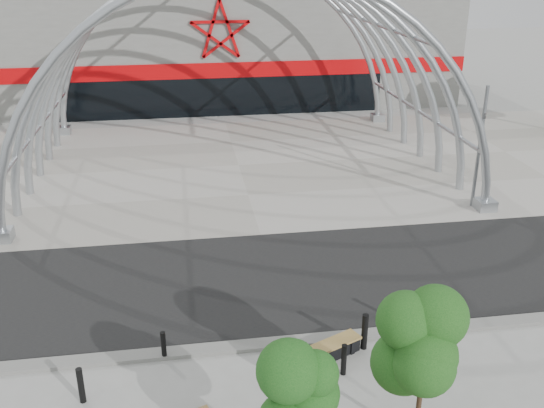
# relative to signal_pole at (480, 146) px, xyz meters

# --- Properties ---
(ground) EXTENTS (140.00, 140.00, 0.00)m
(ground) POSITION_rel_signal_pole_xyz_m (-9.64, -8.50, -2.81)
(ground) COLOR #989792
(ground) RESTS_ON ground
(road) EXTENTS (140.00, 7.00, 0.02)m
(road) POSITION_rel_signal_pole_xyz_m (-9.64, -5.00, -2.80)
(road) COLOR black
(road) RESTS_ON ground
(forecourt) EXTENTS (60.00, 17.00, 0.04)m
(forecourt) POSITION_rel_signal_pole_xyz_m (-9.64, 7.00, -2.79)
(forecourt) COLOR #A39D92
(forecourt) RESTS_ON ground
(kerb) EXTENTS (60.00, 0.50, 0.12)m
(kerb) POSITION_rel_signal_pole_xyz_m (-9.64, -8.75, -2.75)
(kerb) COLOR slate
(kerb) RESTS_ON ground
(arena_building) EXTENTS (34.00, 15.24, 8.00)m
(arena_building) POSITION_rel_signal_pole_xyz_m (-9.64, 24.95, 1.18)
(arena_building) COLOR slate
(arena_building) RESTS_ON ground
(vault_canopy) EXTENTS (20.80, 15.80, 20.36)m
(vault_canopy) POSITION_rel_signal_pole_xyz_m (-9.64, 7.00, -2.79)
(vault_canopy) COLOR #9FA4A9
(vault_canopy) RESTS_ON ground
(signal_pole) EXTENTS (0.30, 0.76, 5.37)m
(signal_pole) POSITION_rel_signal_pole_xyz_m (0.00, 0.00, 0.00)
(signal_pole) COLOR slate
(signal_pole) RESTS_ON ground
(street_tree_0) EXTENTS (1.46, 1.46, 3.34)m
(street_tree_0) POSITION_rel_signal_pole_xyz_m (-10.42, -13.62, -0.41)
(street_tree_0) COLOR black
(street_tree_0) RESTS_ON ground
(street_tree_1) EXTENTS (1.50, 1.50, 3.55)m
(street_tree_1) POSITION_rel_signal_pole_xyz_m (-7.58, -12.84, -0.25)
(street_tree_1) COLOR #301F12
(street_tree_1) RESTS_ON ground
(bench_1) EXTENTS (2.26, 1.39, 0.47)m
(bench_1) POSITION_rel_signal_pole_xyz_m (-8.96, -9.63, -2.57)
(bench_1) COLOR black
(bench_1) RESTS_ON ground
(bollard_0) EXTENTS (0.16, 0.16, 1.00)m
(bollard_0) POSITION_rel_signal_pole_xyz_m (-15.35, -10.34, -2.30)
(bollard_0) COLOR black
(bollard_0) RESTS_ON ground
(bollard_1) EXTENTS (0.14, 0.14, 0.88)m
(bollard_1) POSITION_rel_signal_pole_xyz_m (-13.34, -8.91, -2.37)
(bollard_1) COLOR black
(bollard_1) RESTS_ON ground
(bollard_2) EXTENTS (0.15, 0.15, 0.93)m
(bollard_2) POSITION_rel_signal_pole_xyz_m (-8.61, -10.30, -2.34)
(bollard_2) COLOR black
(bollard_2) RESTS_ON ground
(bollard_3) EXTENTS (0.18, 0.18, 1.11)m
(bollard_3) POSITION_rel_signal_pole_xyz_m (-7.74, -9.28, -2.25)
(bollard_3) COLOR black
(bollard_3) RESTS_ON ground
(bollard_4) EXTENTS (0.15, 0.15, 0.93)m
(bollard_4) POSITION_rel_signal_pole_xyz_m (-6.10, -8.44, -2.34)
(bollard_4) COLOR black
(bollard_4) RESTS_ON ground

